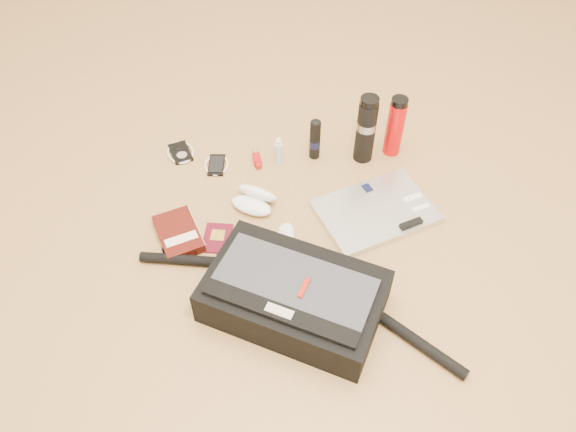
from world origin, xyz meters
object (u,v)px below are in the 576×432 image
at_px(messenger_bag, 293,296).
at_px(laptop, 376,211).
at_px(thermos_red, 395,126).
at_px(book, 179,234).
at_px(thermos_black, 366,129).

bearing_deg(messenger_bag, laptop, 75.50).
relative_size(messenger_bag, thermos_red, 3.97).
xyz_separation_m(messenger_bag, book, (-0.37, 0.27, -0.05)).
xyz_separation_m(book, thermos_black, (0.64, 0.39, 0.12)).
xyz_separation_m(laptop, thermos_red, (0.09, 0.32, 0.11)).
bearing_deg(thermos_red, thermos_black, -162.68).
bearing_deg(laptop, messenger_bag, -152.25).
bearing_deg(thermos_black, messenger_bag, -111.74).
distance_m(laptop, thermos_red, 0.35).
relative_size(thermos_black, thermos_red, 1.12).
height_order(messenger_bag, book, messenger_bag).
distance_m(messenger_bag, book, 0.46).
relative_size(messenger_bag, laptop, 2.12).
relative_size(book, thermos_black, 0.83).
bearing_deg(thermos_red, book, -150.51).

